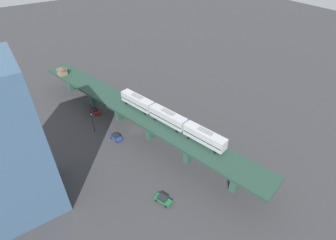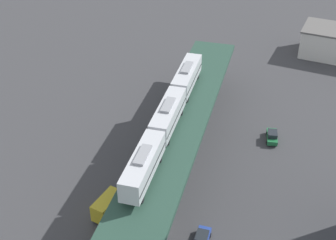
{
  "view_description": "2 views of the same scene",
  "coord_description": "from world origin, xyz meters",
  "px_view_note": "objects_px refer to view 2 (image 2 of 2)",
  "views": [
    {
      "loc": [
        28.67,
        61.43,
        54.52
      ],
      "look_at": [
        -4.55,
        12.21,
        9.79
      ],
      "focal_mm": 28.0,
      "sensor_mm": 36.0,
      "label": 1
    },
    {
      "loc": [
        24.88,
        -39.97,
        50.3
      ],
      "look_at": [
        -4.55,
        12.21,
        9.79
      ],
      "focal_mm": 50.0,
      "sensor_mm": 36.0,
      "label": 2
    }
  ],
  "objects_px": {
    "subway_train": "(168,114)",
    "street_car_blue": "(202,239)",
    "street_car_green": "(272,136)",
    "delivery_truck": "(111,202)"
  },
  "relations": [
    {
      "from": "subway_train",
      "to": "street_car_blue",
      "type": "relative_size",
      "value": 7.83
    },
    {
      "from": "street_car_green",
      "to": "street_car_blue",
      "type": "bearing_deg",
      "value": -90.97
    },
    {
      "from": "subway_train",
      "to": "street_car_green",
      "type": "distance_m",
      "value": 22.61
    },
    {
      "from": "street_car_blue",
      "to": "delivery_truck",
      "type": "height_order",
      "value": "delivery_truck"
    },
    {
      "from": "street_car_green",
      "to": "delivery_truck",
      "type": "xyz_separation_m",
      "value": [
        -14.91,
        -28.77,
        0.82
      ]
    },
    {
      "from": "subway_train",
      "to": "street_car_green",
      "type": "bearing_deg",
      "value": 52.5
    },
    {
      "from": "street_car_green",
      "to": "delivery_truck",
      "type": "bearing_deg",
      "value": -117.4
    },
    {
      "from": "subway_train",
      "to": "street_car_blue",
      "type": "height_order",
      "value": "subway_train"
    },
    {
      "from": "street_car_green",
      "to": "delivery_truck",
      "type": "height_order",
      "value": "delivery_truck"
    },
    {
      "from": "delivery_truck",
      "to": "subway_train",
      "type": "bearing_deg",
      "value": 78.66
    }
  ]
}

